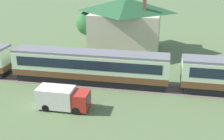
{
  "coord_description": "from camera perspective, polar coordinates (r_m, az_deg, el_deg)",
  "views": [
    {
      "loc": [
        -17.76,
        -30.14,
        14.37
      ],
      "look_at": [
        -23.87,
        1.62,
        1.78
      ],
      "focal_mm": 45.0,
      "sensor_mm": 36.0,
      "label": 1
    }
  ],
  "objects": [
    {
      "name": "railway_track",
      "position": [
        34.56,
        10.89,
        -3.68
      ],
      "size": [
        120.38,
        3.6,
        0.04
      ],
      "color": "#665B51",
      "rests_on": "ground_plane"
    },
    {
      "name": "yard_tree_1",
      "position": [
        49.81,
        -4.82,
        9.49
      ],
      "size": [
        4.35,
        4.35,
        6.44
      ],
      "color": "#4C3823",
      "rests_on": "ground_plane"
    },
    {
      "name": "station_house_dark_green_roof",
      "position": [
        47.45,
        2.85,
        9.33
      ],
      "size": [
        11.99,
        10.23,
        8.85
      ],
      "color": "beige",
      "rests_on": "ground_plane"
    },
    {
      "name": "delivery_truck_red",
      "position": [
        29.46,
        -10.0,
        -5.63
      ],
      "size": [
        5.37,
        2.14,
        2.3
      ],
      "color": "#B2281E",
      "rests_on": "ground_plane"
    },
    {
      "name": "passenger_train",
      "position": [
        33.73,
        13.17,
        -0.32
      ],
      "size": [
        82.02,
        2.97,
        4.1
      ],
      "color": "brown",
      "rests_on": "ground_plane"
    }
  ]
}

